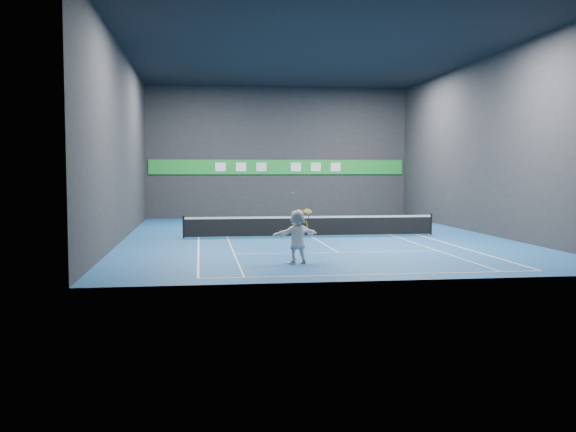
{
  "coord_description": "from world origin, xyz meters",
  "views": [
    {
      "loc": [
        -5.42,
        -31.08,
        3.21
      ],
      "look_at": [
        -2.07,
        -6.85,
        1.5
      ],
      "focal_mm": 40.0,
      "sensor_mm": 36.0,
      "label": 1
    }
  ],
  "objects": [
    {
      "name": "ceiling",
      "position": [
        0.0,
        0.0,
        9.0
      ],
      "size": [
        26.0,
        26.0,
        0.0
      ],
      "primitive_type": "plane",
      "color": "black",
      "rests_on": "ground"
    },
    {
      "name": "tennis_net",
      "position": [
        0.0,
        0.0,
        0.54
      ],
      "size": [
        12.5,
        0.1,
        1.07
      ],
      "color": "black",
      "rests_on": "ground"
    },
    {
      "name": "tennis_ball",
      "position": [
        -2.23,
        -9.1,
        2.44
      ],
      "size": [
        0.07,
        0.07,
        0.07
      ],
      "primitive_type": "sphere",
      "color": "#C4E125",
      "rests_on": "player"
    },
    {
      "name": "sideline_doubles_left",
      "position": [
        -5.49,
        0.0,
        0.0
      ],
      "size": [
        0.08,
        23.78,
        0.01
      ],
      "primitive_type": "cube",
      "color": "white",
      "rests_on": "ground"
    },
    {
      "name": "sponsor_banner",
      "position": [
        0.0,
        12.93,
        3.5
      ],
      "size": [
        17.64,
        0.11,
        1.0
      ],
      "color": "green",
      "rests_on": "wall_back"
    },
    {
      "name": "tennis_racket",
      "position": [
        -1.74,
        -9.16,
        1.76
      ],
      "size": [
        0.43,
        0.4,
        0.67
      ],
      "color": "#B01216",
      "rests_on": "player"
    },
    {
      "name": "center_service_line",
      "position": [
        0.0,
        0.0,
        0.0
      ],
      "size": [
        0.06,
        12.8,
        0.01
      ],
      "primitive_type": "cube",
      "color": "white",
      "rests_on": "ground"
    },
    {
      "name": "service_line_far",
      "position": [
        0.0,
        6.4,
        0.0
      ],
      "size": [
        8.23,
        0.06,
        0.01
      ],
      "primitive_type": "cube",
      "color": "white",
      "rests_on": "ground"
    },
    {
      "name": "wall_right",
      "position": [
        9.0,
        0.0,
        4.5
      ],
      "size": [
        0.1,
        26.0,
        9.0
      ],
      "primitive_type": "cube",
      "color": "#252628",
      "rests_on": "ground"
    },
    {
      "name": "baseline_near",
      "position": [
        0.0,
        -11.89,
        0.0
      ],
      "size": [
        10.98,
        0.08,
        0.01
      ],
      "primitive_type": "cube",
      "color": "white",
      "rests_on": "ground"
    },
    {
      "name": "ground",
      "position": [
        0.0,
        0.0,
        0.0
      ],
      "size": [
        26.0,
        26.0,
        0.0
      ],
      "primitive_type": "plane",
      "color": "#194D89",
      "rests_on": "ground"
    },
    {
      "name": "wall_front",
      "position": [
        0.0,
        -13.0,
        4.5
      ],
      "size": [
        18.0,
        0.1,
        9.0
      ],
      "primitive_type": "cube",
      "color": "#252628",
      "rests_on": "ground"
    },
    {
      "name": "sideline_singles_left",
      "position": [
        -4.11,
        0.0,
        0.0
      ],
      "size": [
        0.06,
        23.78,
        0.01
      ],
      "primitive_type": "cube",
      "color": "white",
      "rests_on": "ground"
    },
    {
      "name": "baseline_far",
      "position": [
        0.0,
        11.89,
        0.0
      ],
      "size": [
        10.98,
        0.08,
        0.01
      ],
      "primitive_type": "cube",
      "color": "white",
      "rests_on": "ground"
    },
    {
      "name": "sideline_singles_right",
      "position": [
        4.11,
        0.0,
        0.0
      ],
      "size": [
        0.06,
        23.78,
        0.01
      ],
      "primitive_type": "cube",
      "color": "white",
      "rests_on": "ground"
    },
    {
      "name": "sideline_doubles_right",
      "position": [
        5.49,
        0.0,
        0.0
      ],
      "size": [
        0.08,
        23.78,
        0.01
      ],
      "primitive_type": "cube",
      "color": "white",
      "rests_on": "ground"
    },
    {
      "name": "service_line_near",
      "position": [
        0.0,
        -6.4,
        0.0
      ],
      "size": [
        8.23,
        0.06,
        0.01
      ],
      "primitive_type": "cube",
      "color": "white",
      "rests_on": "ground"
    },
    {
      "name": "player",
      "position": [
        -2.07,
        -9.21,
        0.95
      ],
      "size": [
        1.84,
        1.18,
        1.89
      ],
      "primitive_type": "imported",
      "rotation": [
        0.0,
        0.0,
        3.53
      ],
      "color": "white",
      "rests_on": "ground"
    },
    {
      "name": "wall_left",
      "position": [
        -9.0,
        0.0,
        4.5
      ],
      "size": [
        0.1,
        26.0,
        9.0
      ],
      "primitive_type": "cube",
      "color": "#252628",
      "rests_on": "ground"
    },
    {
      "name": "wall_back",
      "position": [
        0.0,
        13.0,
        4.5
      ],
      "size": [
        18.0,
        0.1,
        9.0
      ],
      "primitive_type": "cube",
      "color": "#252628",
      "rests_on": "ground"
    }
  ]
}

